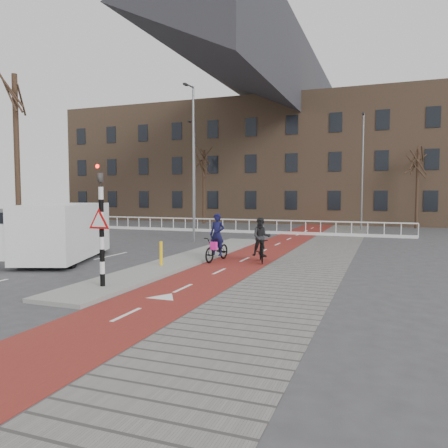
% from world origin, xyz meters
% --- Properties ---
extents(ground, '(120.00, 120.00, 0.00)m').
position_xyz_m(ground, '(0.00, 0.00, 0.00)').
color(ground, '#38383A').
rests_on(ground, ground).
extents(bike_lane, '(2.50, 60.00, 0.01)m').
position_xyz_m(bike_lane, '(1.50, 10.00, 0.01)').
color(bike_lane, maroon).
rests_on(bike_lane, ground).
extents(sidewalk, '(3.00, 60.00, 0.01)m').
position_xyz_m(sidewalk, '(4.30, 10.00, 0.01)').
color(sidewalk, slate).
rests_on(sidewalk, ground).
extents(curb_island, '(1.80, 16.00, 0.12)m').
position_xyz_m(curb_island, '(-0.70, 4.00, 0.06)').
color(curb_island, gray).
rests_on(curb_island, ground).
extents(traffic_signal, '(0.80, 0.80, 3.68)m').
position_xyz_m(traffic_signal, '(-0.60, -2.02, 1.99)').
color(traffic_signal, black).
rests_on(traffic_signal, curb_island).
extents(bollard, '(0.12, 0.12, 0.90)m').
position_xyz_m(bollard, '(-0.80, 1.89, 0.57)').
color(bollard, yellow).
rests_on(bollard, curb_island).
extents(cyclist_near, '(0.87, 1.96, 1.98)m').
position_xyz_m(cyclist_near, '(0.55, 4.22, 0.67)').
color(cyclist_near, black).
rests_on(cyclist_near, bike_lane).
extents(cyclist_far, '(1.01, 1.74, 1.82)m').
position_xyz_m(cyclist_far, '(2.35, 4.56, 0.76)').
color(cyclist_far, black).
rests_on(cyclist_far, bike_lane).
extents(van, '(3.91, 5.92, 2.37)m').
position_xyz_m(van, '(-5.49, 2.14, 1.25)').
color(van, white).
rests_on(van, ground).
extents(railing, '(28.00, 0.10, 0.99)m').
position_xyz_m(railing, '(-5.00, 17.00, 0.31)').
color(railing, silver).
rests_on(railing, ground).
extents(townhouse_row, '(46.00, 10.00, 15.90)m').
position_xyz_m(townhouse_row, '(-3.00, 32.00, 7.81)').
color(townhouse_row, '#7F6047').
rests_on(townhouse_row, ground).
extents(tree_left, '(0.28, 0.28, 8.95)m').
position_xyz_m(tree_left, '(-11.00, 5.16, 4.48)').
color(tree_left, black).
rests_on(tree_left, ground).
extents(tree_mid, '(0.27, 0.27, 6.82)m').
position_xyz_m(tree_mid, '(-8.92, 25.06, 3.41)').
color(tree_mid, black).
rests_on(tree_mid, ground).
extents(tree_right, '(0.22, 0.22, 6.36)m').
position_xyz_m(tree_right, '(9.37, 25.73, 3.18)').
color(tree_right, black).
rests_on(tree_right, ground).
extents(streetlight_near, '(0.12, 0.12, 8.89)m').
position_xyz_m(streetlight_near, '(-3.33, 10.46, 4.45)').
color(streetlight_near, slate).
rests_on(streetlight_near, ground).
extents(streetlight_left, '(0.12, 0.12, 8.77)m').
position_xyz_m(streetlight_left, '(-8.05, 21.08, 4.38)').
color(streetlight_left, slate).
rests_on(streetlight_left, ground).
extents(streetlight_right, '(0.12, 0.12, 8.75)m').
position_xyz_m(streetlight_right, '(5.34, 22.09, 4.38)').
color(streetlight_right, slate).
rests_on(streetlight_right, ground).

